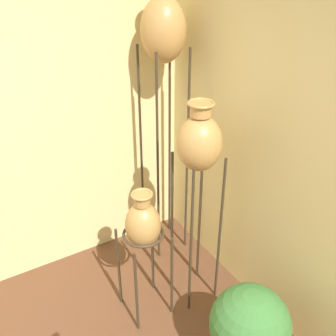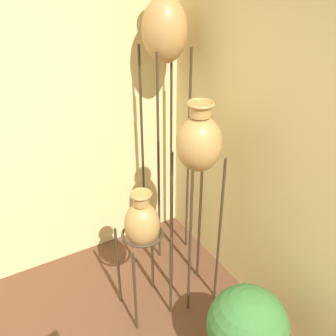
{
  "view_description": "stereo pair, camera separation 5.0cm",
  "coord_description": "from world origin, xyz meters",
  "px_view_note": "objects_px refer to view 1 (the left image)",
  "views": [
    {
      "loc": [
        0.26,
        -0.77,
        2.45
      ],
      "look_at": [
        1.52,
        1.32,
        1.06
      ],
      "focal_mm": 42.0,
      "sensor_mm": 36.0,
      "label": 1
    },
    {
      "loc": [
        0.3,
        -0.79,
        2.45
      ],
      "look_at": [
        1.52,
        1.32,
        1.06
      ],
      "focal_mm": 42.0,
      "sensor_mm": 36.0,
      "label": 2
    }
  ],
  "objects_px": {
    "vase_stand_tall": "(163,37)",
    "potted_plant": "(249,330)",
    "vase_stand_medium": "(199,147)",
    "vase_stand_short": "(143,227)"
  },
  "relations": [
    {
      "from": "potted_plant",
      "to": "vase_stand_short",
      "type": "bearing_deg",
      "value": 111.28
    },
    {
      "from": "vase_stand_tall",
      "to": "vase_stand_medium",
      "type": "relative_size",
      "value": 1.38
    },
    {
      "from": "vase_stand_tall",
      "to": "potted_plant",
      "type": "xyz_separation_m",
      "value": [
        -0.21,
        -1.38,
        -1.5
      ]
    },
    {
      "from": "vase_stand_tall",
      "to": "potted_plant",
      "type": "height_order",
      "value": "vase_stand_tall"
    },
    {
      "from": "vase_stand_short",
      "to": "potted_plant",
      "type": "xyz_separation_m",
      "value": [
        0.31,
        -0.79,
        -0.4
      ]
    },
    {
      "from": "vase_stand_tall",
      "to": "vase_stand_short",
      "type": "relative_size",
      "value": 2.12
    },
    {
      "from": "vase_stand_tall",
      "to": "potted_plant",
      "type": "bearing_deg",
      "value": -98.65
    },
    {
      "from": "potted_plant",
      "to": "vase_stand_medium",
      "type": "bearing_deg",
      "value": 82.52
    },
    {
      "from": "vase_stand_medium",
      "to": "potted_plant",
      "type": "xyz_separation_m",
      "value": [
        -0.1,
        -0.73,
        -0.93
      ]
    },
    {
      "from": "vase_stand_medium",
      "to": "vase_stand_short",
      "type": "distance_m",
      "value": 0.66
    }
  ]
}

